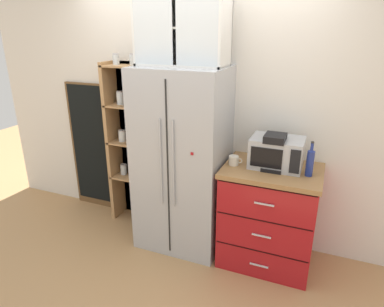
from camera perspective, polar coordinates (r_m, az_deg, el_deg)
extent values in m
plane|color=tan|center=(3.61, -1.76, -14.60)|extent=(10.65, 10.65, 0.00)
cube|color=silver|center=(3.42, 0.75, 6.96)|extent=(4.95, 0.10, 2.55)
cube|color=#ADAFB5|center=(3.22, -1.65, -1.24)|extent=(0.82, 0.62, 1.76)
cube|color=black|center=(2.96, -4.12, -3.30)|extent=(0.01, 0.01, 1.62)
cylinder|color=#ADAFB5|center=(2.94, -5.30, -1.62)|extent=(0.02, 0.02, 0.79)
cylinder|color=#ADAFB5|center=(2.89, -3.19, -1.97)|extent=(0.02, 0.02, 0.79)
cube|color=#A8161C|center=(2.79, 0.01, -0.05)|extent=(0.02, 0.01, 0.02)
cube|color=brown|center=(3.80, -9.20, 1.89)|extent=(0.53, 0.04, 1.76)
cube|color=tan|center=(3.81, -13.16, 1.65)|extent=(0.04, 0.24, 1.76)
cube|color=tan|center=(3.58, -7.31, 0.81)|extent=(0.04, 0.24, 1.76)
cube|color=tan|center=(3.82, -9.99, -3.95)|extent=(0.47, 0.24, 0.02)
cylinder|color=silver|center=(3.88, -11.49, -2.69)|extent=(0.07, 0.07, 0.11)
cylinder|color=beige|center=(3.89, -11.47, -2.91)|extent=(0.06, 0.06, 0.07)
cylinder|color=#B2B2B7|center=(3.86, -11.55, -1.88)|extent=(0.07, 0.07, 0.01)
cylinder|color=silver|center=(3.79, -10.21, -3.17)|extent=(0.07, 0.07, 0.11)
cylinder|color=#E0C67F|center=(3.80, -10.20, -3.39)|extent=(0.06, 0.06, 0.07)
cylinder|color=#B2B2B7|center=(3.77, -10.27, -2.33)|extent=(0.06, 0.06, 0.01)
cylinder|color=silver|center=(3.75, -8.19, -3.30)|extent=(0.06, 0.06, 0.11)
cylinder|color=white|center=(3.75, -8.18, -3.53)|extent=(0.05, 0.05, 0.07)
cylinder|color=#B2B2B7|center=(3.72, -8.24, -2.44)|extent=(0.06, 0.06, 0.01)
cube|color=tan|center=(3.68, -10.36, 1.77)|extent=(0.47, 0.24, 0.02)
cylinder|color=silver|center=(3.71, -11.74, 2.90)|extent=(0.08, 0.08, 0.11)
cylinder|color=#2D2D2D|center=(3.72, -11.72, 2.65)|extent=(0.07, 0.07, 0.08)
cylinder|color=#B2B2B7|center=(3.69, -11.81, 3.82)|extent=(0.07, 0.07, 0.01)
cylinder|color=silver|center=(3.62, -9.21, 2.69)|extent=(0.07, 0.07, 0.12)
cylinder|color=#382316|center=(3.62, -9.19, 2.41)|extent=(0.06, 0.06, 0.08)
cylinder|color=#B2B2B7|center=(3.60, -9.27, 3.71)|extent=(0.07, 0.07, 0.01)
cube|color=tan|center=(3.57, -10.77, 7.90)|extent=(0.47, 0.24, 0.02)
cylinder|color=silver|center=(3.61, -12.06, 9.11)|extent=(0.07, 0.07, 0.13)
cylinder|color=white|center=(3.62, -12.04, 8.82)|extent=(0.06, 0.06, 0.09)
cylinder|color=#B2B2B7|center=(3.60, -12.14, 10.18)|extent=(0.07, 0.07, 0.01)
cylinder|color=silver|center=(3.51, -9.50, 8.99)|extent=(0.06, 0.06, 0.13)
cylinder|color=#CCB78C|center=(3.51, -9.49, 8.67)|extent=(0.06, 0.06, 0.09)
cylinder|color=#B2B2B7|center=(3.49, -9.57, 10.14)|extent=(0.06, 0.06, 0.01)
cube|color=tan|center=(3.51, -11.21, 14.32)|extent=(0.47, 0.24, 0.02)
cylinder|color=silver|center=(3.57, -12.75, 15.24)|extent=(0.07, 0.07, 0.10)
cylinder|color=brown|center=(3.57, -12.73, 15.01)|extent=(0.06, 0.06, 0.07)
cylinder|color=#B2B2B7|center=(3.56, -12.82, 16.13)|extent=(0.06, 0.06, 0.01)
cylinder|color=silver|center=(3.46, -9.91, 15.31)|extent=(0.07, 0.07, 0.10)
cylinder|color=#B77A38|center=(3.46, -9.90, 15.06)|extent=(0.06, 0.06, 0.07)
cylinder|color=#B2B2B7|center=(3.46, -9.97, 16.25)|extent=(0.07, 0.07, 0.01)
cube|color=#A8161C|center=(3.20, 12.80, -10.54)|extent=(0.80, 0.61, 0.90)
cube|color=#9E7042|center=(3.00, 13.49, -2.81)|extent=(0.83, 0.64, 0.04)
cube|color=black|center=(3.04, 11.49, -15.98)|extent=(0.78, 0.00, 0.01)
cube|color=silver|center=(3.11, 11.27, -18.11)|extent=(0.16, 0.01, 0.01)
cube|color=black|center=(2.87, 11.91, -11.15)|extent=(0.78, 0.00, 0.01)
cube|color=silver|center=(2.94, 11.67, -13.53)|extent=(0.16, 0.01, 0.01)
cube|color=black|center=(2.73, 12.36, -5.78)|extent=(0.78, 0.00, 0.01)
cube|color=silver|center=(2.79, 12.11, -8.40)|extent=(0.16, 0.01, 0.01)
cube|color=#ADAFB5|center=(2.99, 14.15, 0.16)|extent=(0.44, 0.32, 0.26)
cube|color=black|center=(2.84, 12.44, -0.74)|extent=(0.26, 0.01, 0.17)
cube|color=black|center=(2.82, 17.03, -1.36)|extent=(0.08, 0.01, 0.20)
cube|color=black|center=(2.96, 13.48, -2.32)|extent=(0.17, 0.20, 0.03)
cube|color=black|center=(2.98, 13.92, 0.55)|extent=(0.17, 0.06, 0.30)
cube|color=black|center=(2.88, 13.91, 2.56)|extent=(0.17, 0.20, 0.06)
cylinder|color=black|center=(2.93, 13.57, -1.04)|extent=(0.11, 0.11, 0.12)
cylinder|color=silver|center=(2.99, 7.07, -1.17)|extent=(0.09, 0.09, 0.08)
torus|color=silver|center=(2.97, 8.09, -1.24)|extent=(0.05, 0.01, 0.05)
cylinder|color=navy|center=(2.88, 19.33, -1.64)|extent=(0.06, 0.06, 0.21)
cone|color=navy|center=(2.85, 19.59, 0.45)|extent=(0.06, 0.06, 0.04)
cylinder|color=navy|center=(2.84, 19.66, 1.02)|extent=(0.02, 0.02, 0.07)
cylinder|color=black|center=(2.82, 19.76, 1.78)|extent=(0.03, 0.03, 0.01)
cylinder|color=#285B33|center=(3.02, 13.87, -0.48)|extent=(0.06, 0.06, 0.17)
cone|color=#285B33|center=(2.99, 14.02, 1.15)|extent=(0.06, 0.06, 0.04)
cylinder|color=#285B33|center=(2.98, 14.06, 1.69)|extent=(0.02, 0.02, 0.07)
cylinder|color=black|center=(2.97, 14.13, 2.42)|extent=(0.03, 0.03, 0.01)
cube|color=silver|center=(3.15, -0.54, 20.48)|extent=(0.79, 0.02, 0.62)
cube|color=silver|center=(3.03, -1.66, 14.80)|extent=(0.79, 0.32, 0.02)
cube|color=silver|center=(3.19, -8.45, 20.28)|extent=(0.02, 0.32, 0.62)
cube|color=silver|center=(2.88, 5.74, 20.41)|extent=(0.02, 0.32, 0.62)
cube|color=silver|center=(3.01, -1.72, 20.48)|extent=(0.76, 0.30, 0.02)
cube|color=silver|center=(2.96, -6.73, 20.37)|extent=(0.36, 0.01, 0.58)
cube|color=silver|center=(2.80, 0.84, 20.50)|extent=(0.36, 0.01, 0.58)
cylinder|color=silver|center=(3.15, -6.42, 15.12)|extent=(0.05, 0.05, 0.00)
cylinder|color=silver|center=(3.15, -6.44, 15.71)|extent=(0.01, 0.01, 0.07)
cone|color=silver|center=(3.14, -6.49, 16.80)|extent=(0.06, 0.06, 0.05)
cylinder|color=silver|center=(2.93, 3.44, 14.82)|extent=(0.05, 0.05, 0.00)
cylinder|color=silver|center=(2.92, 3.46, 15.46)|extent=(0.01, 0.01, 0.07)
cone|color=silver|center=(2.92, 3.48, 16.63)|extent=(0.06, 0.06, 0.05)
cylinder|color=white|center=(3.12, -5.99, 21.13)|extent=(0.06, 0.06, 0.07)
cylinder|color=white|center=(3.02, -1.73, 21.25)|extent=(0.06, 0.06, 0.07)
cylinder|color=white|center=(2.93, 2.81, 21.27)|extent=(0.06, 0.06, 0.07)
cube|color=brown|center=(4.14, -16.31, 0.98)|extent=(0.60, 0.04, 1.51)
cube|color=black|center=(4.11, -16.52, 1.29)|extent=(0.54, 0.01, 1.41)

